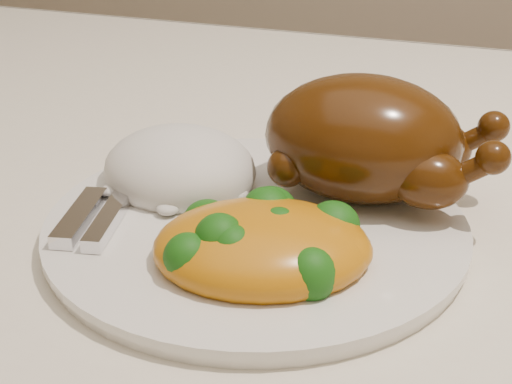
% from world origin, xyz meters
% --- Properties ---
extents(dining_table, '(1.60, 0.90, 0.76)m').
position_xyz_m(dining_table, '(0.00, 0.00, 0.67)').
color(dining_table, brown).
rests_on(dining_table, floor).
extents(tablecloth, '(1.73, 1.03, 0.18)m').
position_xyz_m(tablecloth, '(0.00, 0.00, 0.74)').
color(tablecloth, silver).
rests_on(tablecloth, dining_table).
extents(dinner_plate, '(0.35, 0.35, 0.01)m').
position_xyz_m(dinner_plate, '(-0.11, -0.05, 0.77)').
color(dinner_plate, white).
rests_on(dinner_plate, tablecloth).
extents(roast_chicken, '(0.17, 0.11, 0.09)m').
position_xyz_m(roast_chicken, '(-0.05, 0.01, 0.82)').
color(roast_chicken, '#472507').
rests_on(roast_chicken, dinner_plate).
extents(rice_mound, '(0.14, 0.13, 0.06)m').
position_xyz_m(rice_mound, '(-0.18, -0.02, 0.79)').
color(rice_mound, white).
rests_on(rice_mound, dinner_plate).
extents(mac_and_cheese, '(0.16, 0.14, 0.05)m').
position_xyz_m(mac_and_cheese, '(-0.08, -0.10, 0.79)').
color(mac_and_cheese, orange).
rests_on(mac_and_cheese, dinner_plate).
extents(cutlery, '(0.05, 0.18, 0.01)m').
position_xyz_m(cutlery, '(-0.20, -0.07, 0.79)').
color(cutlery, silver).
rests_on(cutlery, dinner_plate).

